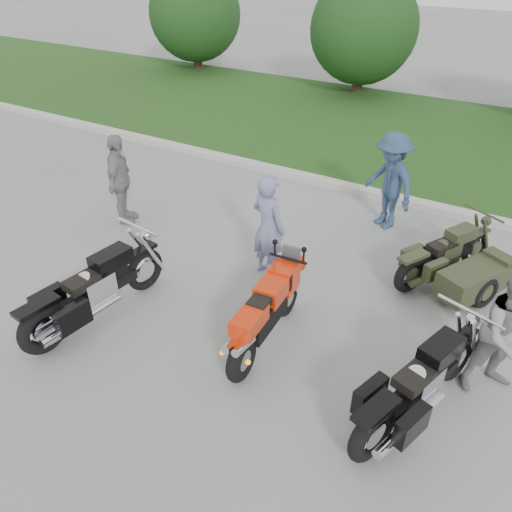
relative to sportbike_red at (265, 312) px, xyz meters
The scene contains 13 objects.
ground 1.04m from the sportbike_red, 129.20° to the right, with size 80.00×80.00×0.00m, color #9D9D97.
curb 5.39m from the sportbike_red, 95.77° to the left, with size 60.00×0.30×0.15m, color #B5B2AA.
grass_strip 9.52m from the sportbike_red, 93.25° to the left, with size 60.00×8.00×0.14m, color #34531C.
tree_far_left 16.69m from the sportbike_red, 129.38° to the left, with size 3.60×3.60×4.00m.
tree_mid_left 13.41m from the sportbike_red, 105.41° to the left, with size 3.60×3.60×4.00m.
sportbike_red is the anchor object (origin of this frame).
cruiser_left 2.61m from the sportbike_red, 161.27° to the right, with size 0.55×2.59×1.00m.
cruiser_right 2.16m from the sportbike_red, ahead, with size 0.93×2.41×0.96m.
cruiser_sidecar 3.43m from the sportbike_red, 52.87° to the left, with size 1.67×2.07×0.85m.
person_stripe 1.81m from the sportbike_red, 118.21° to the left, with size 0.67×0.44×1.83m, color #787EA3.
person_grey 3.06m from the sportbike_red, 16.06° to the left, with size 0.85×0.67×1.76m, color gray.
person_denim 4.24m from the sportbike_red, 85.44° to the left, with size 1.24×0.71×1.91m, color navy.
person_back 4.58m from the sportbike_red, 158.04° to the left, with size 1.06×0.44×1.81m, color gray.
Camera 1 is at (3.12, -3.96, 4.99)m, focal length 35.00 mm.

